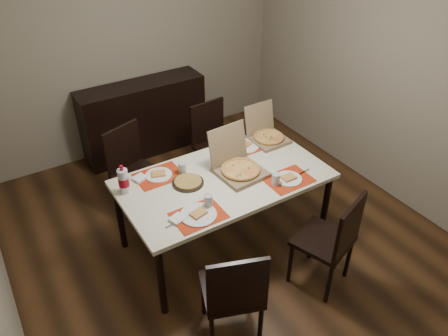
{
  "coord_description": "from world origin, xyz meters",
  "views": [
    {
      "loc": [
        -1.66,
        -2.75,
        2.98
      ],
      "look_at": [
        -0.04,
        -0.14,
        0.85
      ],
      "focal_mm": 35.0,
      "sensor_mm": 36.0,
      "label": 1
    }
  ],
  "objects_px": {
    "sideboard": "(144,118)",
    "chair_near_left": "(234,292)",
    "dining_table": "(224,184)",
    "soda_bottle": "(124,181)",
    "pizza_box_center": "(238,167)",
    "dip_bowl": "(230,165)",
    "chair_far_left": "(133,167)",
    "chair_far_right": "(214,141)",
    "chair_near_right": "(332,239)"
  },
  "relations": [
    {
      "from": "dining_table",
      "to": "dip_bowl",
      "type": "height_order",
      "value": "dip_bowl"
    },
    {
      "from": "sideboard",
      "to": "pizza_box_center",
      "type": "xyz_separation_m",
      "value": [
        0.11,
        -1.92,
        0.36
      ]
    },
    {
      "from": "chair_near_right",
      "to": "soda_bottle",
      "type": "distance_m",
      "value": 1.75
    },
    {
      "from": "chair_near_right",
      "to": "chair_far_right",
      "type": "bearing_deg",
      "value": 90.88
    },
    {
      "from": "chair_far_right",
      "to": "pizza_box_center",
      "type": "height_order",
      "value": "pizza_box_center"
    },
    {
      "from": "dining_table",
      "to": "soda_bottle",
      "type": "xyz_separation_m",
      "value": [
        -0.81,
        0.26,
        0.18
      ]
    },
    {
      "from": "dining_table",
      "to": "chair_far_left",
      "type": "xyz_separation_m",
      "value": [
        -0.51,
        0.91,
        -0.17
      ]
    },
    {
      "from": "dining_table",
      "to": "pizza_box_center",
      "type": "bearing_deg",
      "value": -0.85
    },
    {
      "from": "chair_near_right",
      "to": "chair_far_left",
      "type": "bearing_deg",
      "value": 118.41
    },
    {
      "from": "chair_near_left",
      "to": "dining_table",
      "type": "bearing_deg",
      "value": 61.78
    },
    {
      "from": "dining_table",
      "to": "dip_bowl",
      "type": "relative_size",
      "value": 15.7
    },
    {
      "from": "sideboard",
      "to": "chair_near_right",
      "type": "height_order",
      "value": "chair_near_right"
    },
    {
      "from": "chair_far_right",
      "to": "chair_near_right",
      "type": "bearing_deg",
      "value": -89.12
    },
    {
      "from": "dip_bowl",
      "to": "soda_bottle",
      "type": "relative_size",
      "value": 0.43
    },
    {
      "from": "dip_bowl",
      "to": "dining_table",
      "type": "bearing_deg",
      "value": -138.94
    },
    {
      "from": "chair_near_left",
      "to": "chair_far_left",
      "type": "xyz_separation_m",
      "value": [
        -0.01,
        1.83,
        0.0
      ]
    },
    {
      "from": "soda_bottle",
      "to": "chair_far_right",
      "type": "bearing_deg",
      "value": 27.95
    },
    {
      "from": "sideboard",
      "to": "dip_bowl",
      "type": "bearing_deg",
      "value": -86.8
    },
    {
      "from": "chair_near_right",
      "to": "soda_bottle",
      "type": "height_order",
      "value": "soda_bottle"
    },
    {
      "from": "chair_near_left",
      "to": "pizza_box_center",
      "type": "height_order",
      "value": "pizza_box_center"
    },
    {
      "from": "chair_near_left",
      "to": "chair_far_right",
      "type": "height_order",
      "value": "same"
    },
    {
      "from": "pizza_box_center",
      "to": "chair_near_left",
      "type": "bearing_deg",
      "value": -124.87
    },
    {
      "from": "dining_table",
      "to": "soda_bottle",
      "type": "distance_m",
      "value": 0.86
    },
    {
      "from": "sideboard",
      "to": "dining_table",
      "type": "distance_m",
      "value": 1.93
    },
    {
      "from": "chair_near_right",
      "to": "chair_far_left",
      "type": "xyz_separation_m",
      "value": [
        -0.97,
        1.8,
        0.0
      ]
    },
    {
      "from": "soda_bottle",
      "to": "dip_bowl",
      "type": "bearing_deg",
      "value": -8.2
    },
    {
      "from": "chair_near_right",
      "to": "pizza_box_center",
      "type": "relative_size",
      "value": 2.06
    },
    {
      "from": "sideboard",
      "to": "chair_far_left",
      "type": "xyz_separation_m",
      "value": [
        -0.55,
        -1.01,
        0.06
      ]
    },
    {
      "from": "dip_bowl",
      "to": "chair_far_left",
      "type": "bearing_deg",
      "value": 129.58
    },
    {
      "from": "chair_far_right",
      "to": "soda_bottle",
      "type": "relative_size",
      "value": 3.53
    },
    {
      "from": "sideboard",
      "to": "dip_bowl",
      "type": "xyz_separation_m",
      "value": [
        0.1,
        -1.8,
        0.31
      ]
    },
    {
      "from": "soda_bottle",
      "to": "chair_near_right",
      "type": "bearing_deg",
      "value": -42.2
    },
    {
      "from": "dining_table",
      "to": "pizza_box_center",
      "type": "relative_size",
      "value": 3.98
    },
    {
      "from": "chair_far_right",
      "to": "soda_bottle",
      "type": "xyz_separation_m",
      "value": [
        -1.25,
        -0.66,
        0.35
      ]
    },
    {
      "from": "chair_far_left",
      "to": "sideboard",
      "type": "bearing_deg",
      "value": 61.59
    },
    {
      "from": "pizza_box_center",
      "to": "soda_bottle",
      "type": "bearing_deg",
      "value": 164.63
    },
    {
      "from": "soda_bottle",
      "to": "chair_near_left",
      "type": "bearing_deg",
      "value": -75.29
    },
    {
      "from": "sideboard",
      "to": "soda_bottle",
      "type": "distance_m",
      "value": 1.91
    },
    {
      "from": "chair_near_left",
      "to": "soda_bottle",
      "type": "height_order",
      "value": "soda_bottle"
    },
    {
      "from": "pizza_box_center",
      "to": "dip_bowl",
      "type": "bearing_deg",
      "value": 92.24
    },
    {
      "from": "chair_near_left",
      "to": "dip_bowl",
      "type": "xyz_separation_m",
      "value": [
        0.64,
        1.05,
        0.25
      ]
    },
    {
      "from": "sideboard",
      "to": "chair_near_right",
      "type": "relative_size",
      "value": 1.61
    },
    {
      "from": "sideboard",
      "to": "dining_table",
      "type": "height_order",
      "value": "sideboard"
    },
    {
      "from": "soda_bottle",
      "to": "dining_table",
      "type": "bearing_deg",
      "value": -17.86
    },
    {
      "from": "sideboard",
      "to": "chair_near_left",
      "type": "relative_size",
      "value": 1.61
    },
    {
      "from": "chair_near_right",
      "to": "dip_bowl",
      "type": "bearing_deg",
      "value": 107.81
    },
    {
      "from": "sideboard",
      "to": "chair_far_right",
      "type": "bearing_deg",
      "value": -68.19
    },
    {
      "from": "chair_near_right",
      "to": "pizza_box_center",
      "type": "height_order",
      "value": "pizza_box_center"
    },
    {
      "from": "sideboard",
      "to": "dining_table",
      "type": "relative_size",
      "value": 0.83
    },
    {
      "from": "chair_near_right",
      "to": "chair_far_left",
      "type": "relative_size",
      "value": 1.0
    }
  ]
}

